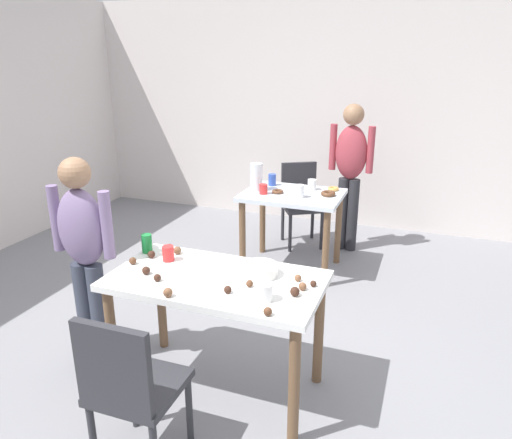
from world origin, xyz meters
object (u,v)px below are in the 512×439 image
at_px(mixing_bowl, 260,270).
at_px(dining_table_far, 292,207).
at_px(person_adult_far, 350,165).
at_px(soda_can, 147,243).
at_px(chair_far_table, 301,199).
at_px(dining_table_near, 216,295).
at_px(chair_near_table, 129,385).
at_px(person_girl_near, 84,247).
at_px(pitcher_far, 256,177).

bearing_deg(mixing_bowl, dining_table_far, 100.22).
xyz_separation_m(person_adult_far, soda_can, (-0.89, -2.33, -0.09)).
bearing_deg(person_adult_far, chair_far_table, 178.03).
distance_m(person_adult_far, soda_can, 2.50).
xyz_separation_m(dining_table_near, chair_near_table, (-0.12, -0.71, -0.14)).
bearing_deg(person_girl_near, chair_far_table, 74.68).
xyz_separation_m(dining_table_near, chair_far_table, (-0.19, 2.54, -0.14)).
bearing_deg(dining_table_near, soda_can, 161.96).
relative_size(person_girl_near, pitcher_far, 5.43).
distance_m(dining_table_far, soda_can, 1.75).
distance_m(chair_near_table, soda_can, 1.05).
height_order(dining_table_near, soda_can, soda_can).
relative_size(chair_near_table, mixing_bowl, 4.18).
xyz_separation_m(dining_table_near, person_girl_near, (-0.89, -0.03, 0.18)).
bearing_deg(chair_near_table, dining_table_near, 80.14).
bearing_deg(soda_can, person_girl_near, -146.72).
xyz_separation_m(dining_table_far, chair_far_table, (-0.10, 0.68, -0.12)).
xyz_separation_m(chair_near_table, person_adult_far, (0.44, 3.23, 0.41)).
height_order(dining_table_far, chair_near_table, chair_near_table).
bearing_deg(pitcher_far, person_girl_near, -103.88).
relative_size(chair_far_table, soda_can, 7.13).
bearing_deg(mixing_bowl, chair_near_table, -112.81).
distance_m(dining_table_far, person_girl_near, 2.06).
height_order(dining_table_far, chair_far_table, chair_far_table).
relative_size(chair_far_table, person_adult_far, 0.58).
bearing_deg(dining_table_near, mixing_bowl, 27.83).
relative_size(dining_table_far, pitcher_far, 3.53).
relative_size(dining_table_near, mixing_bowl, 5.90).
height_order(mixing_bowl, pitcher_far, pitcher_far).
bearing_deg(chair_near_table, soda_can, 116.60).
xyz_separation_m(dining_table_near, pitcher_far, (-0.44, 1.83, 0.24)).
bearing_deg(chair_far_table, chair_near_table, -88.79).
bearing_deg(dining_table_near, person_adult_far, 82.80).
bearing_deg(mixing_bowl, soda_can, 175.16).
relative_size(dining_table_far, mixing_bowl, 4.33).
height_order(chair_far_table, person_girl_near, person_girl_near).
bearing_deg(dining_table_far, soda_can, -106.13).
relative_size(person_adult_far, soda_can, 12.38).
bearing_deg(person_adult_far, mixing_bowl, -92.23).
height_order(chair_near_table, chair_far_table, same).
bearing_deg(chair_far_table, mixing_bowl, -80.22).
relative_size(mixing_bowl, pitcher_far, 0.81).
relative_size(dining_table_near, pitcher_far, 4.80).
relative_size(dining_table_near, chair_far_table, 1.41).
relative_size(person_girl_near, person_adult_far, 0.92).
distance_m(person_adult_far, pitcher_far, 1.02).
height_order(dining_table_near, pitcher_far, pitcher_far).
bearing_deg(person_adult_far, dining_table_far, -121.47).
distance_m(person_girl_near, person_adult_far, 2.82).
height_order(mixing_bowl, soda_can, soda_can).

